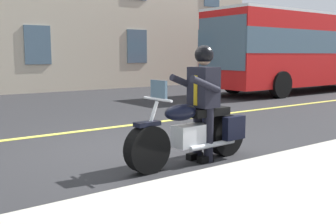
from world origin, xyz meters
name	(u,v)px	position (x,y,z in m)	size (l,w,h in m)	color
ground_plane	(128,150)	(0.00, 0.00, 0.00)	(80.00, 80.00, 0.00)	#28282B
lane_center_stripe	(79,131)	(0.00, -2.00, 0.01)	(60.00, 0.16, 0.01)	#E5DB4C
motorcycle_main	(193,133)	(-0.38, 1.26, 0.45)	(2.22, 0.66, 1.26)	black
rider_main	(203,93)	(-0.56, 1.25, 1.04)	(0.64, 0.57, 1.74)	black
bus_near	(311,48)	(-12.28, -4.85, 1.87)	(11.05, 2.70, 3.30)	red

